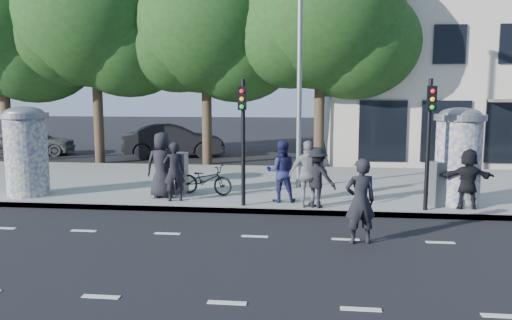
# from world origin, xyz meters

# --- Properties ---
(ground) EXTENTS (120.00, 120.00, 0.00)m
(ground) POSITION_xyz_m (0.00, 0.00, 0.00)
(ground) COLOR black
(ground) RESTS_ON ground
(sidewalk) EXTENTS (40.00, 8.00, 0.15)m
(sidewalk) POSITION_xyz_m (0.00, 7.50, 0.07)
(sidewalk) COLOR gray
(sidewalk) RESTS_ON ground
(curb) EXTENTS (40.00, 0.10, 0.16)m
(curb) POSITION_xyz_m (0.00, 3.55, 0.07)
(curb) COLOR slate
(curb) RESTS_ON ground
(lane_dash_near) EXTENTS (32.00, 0.12, 0.01)m
(lane_dash_near) POSITION_xyz_m (0.00, -2.20, 0.00)
(lane_dash_near) COLOR silver
(lane_dash_near) RESTS_ON ground
(lane_dash_far) EXTENTS (32.00, 0.12, 0.01)m
(lane_dash_far) POSITION_xyz_m (0.00, 1.40, 0.00)
(lane_dash_far) COLOR silver
(lane_dash_far) RESTS_ON ground
(ad_column_left) EXTENTS (1.36, 1.36, 2.65)m
(ad_column_left) POSITION_xyz_m (-7.20, 4.50, 1.54)
(ad_column_left) COLOR beige
(ad_column_left) RESTS_ON sidewalk
(ad_column_right) EXTENTS (1.36, 1.36, 2.65)m
(ad_column_right) POSITION_xyz_m (5.20, 4.70, 1.54)
(ad_column_right) COLOR beige
(ad_column_right) RESTS_ON sidewalk
(traffic_pole_near) EXTENTS (0.22, 0.31, 3.40)m
(traffic_pole_near) POSITION_xyz_m (-0.60, 3.79, 2.23)
(traffic_pole_near) COLOR black
(traffic_pole_near) RESTS_ON sidewalk
(traffic_pole_far) EXTENTS (0.22, 0.31, 3.40)m
(traffic_pole_far) POSITION_xyz_m (4.20, 3.79, 2.23)
(traffic_pole_far) COLOR black
(traffic_pole_far) RESTS_ON sidewalk
(street_lamp) EXTENTS (0.25, 0.93, 8.00)m
(street_lamp) POSITION_xyz_m (0.80, 6.63, 4.79)
(street_lamp) COLOR slate
(street_lamp) RESTS_ON sidewalk
(tree_far_left) EXTENTS (7.20, 7.20, 9.26)m
(tree_far_left) POSITION_xyz_m (-13.00, 12.50, 6.19)
(tree_far_left) COLOR #38281C
(tree_far_left) RESTS_ON ground
(tree_mid_left) EXTENTS (7.20, 7.20, 9.57)m
(tree_mid_left) POSITION_xyz_m (-8.50, 12.50, 6.50)
(tree_mid_left) COLOR #38281C
(tree_mid_left) RESTS_ON ground
(tree_near_left) EXTENTS (6.80, 6.80, 8.97)m
(tree_near_left) POSITION_xyz_m (-3.50, 12.70, 6.06)
(tree_near_left) COLOR #38281C
(tree_near_left) RESTS_ON ground
(tree_center) EXTENTS (7.00, 7.00, 9.30)m
(tree_center) POSITION_xyz_m (1.50, 12.30, 6.31)
(tree_center) COLOR #38281C
(tree_center) RESTS_ON ground
(building) EXTENTS (20.30, 15.85, 12.00)m
(building) POSITION_xyz_m (12.00, 19.99, 5.99)
(building) COLOR beige
(building) RESTS_ON ground
(ped_a) EXTENTS (0.98, 0.68, 1.92)m
(ped_a) POSITION_xyz_m (-3.08, 4.58, 1.11)
(ped_a) COLOR black
(ped_a) RESTS_ON sidewalk
(ped_b) EXTENTS (0.72, 0.60, 1.68)m
(ped_b) POSITION_xyz_m (-2.62, 4.21, 0.99)
(ped_b) COLOR black
(ped_b) RESTS_ON sidewalk
(ped_c) EXTENTS (0.91, 0.74, 1.72)m
(ped_c) POSITION_xyz_m (0.39, 4.45, 1.01)
(ped_c) COLOR #202150
(ped_c) RESTS_ON sidewalk
(ped_d) EXTENTS (1.20, 0.98, 1.61)m
(ped_d) POSITION_xyz_m (1.38, 3.85, 0.96)
(ped_d) COLOR black
(ped_d) RESTS_ON sidewalk
(ped_e) EXTENTS (1.15, 0.80, 1.79)m
(ped_e) POSITION_xyz_m (1.15, 3.85, 1.04)
(ped_e) COLOR gray
(ped_e) RESTS_ON sidewalk
(ped_f) EXTENTS (1.52, 0.65, 1.60)m
(ped_f) POSITION_xyz_m (5.31, 4.15, 0.95)
(ped_f) COLOR black
(ped_f) RESTS_ON sidewalk
(man_road) EXTENTS (0.75, 0.58, 1.82)m
(man_road) POSITION_xyz_m (2.27, 1.17, 0.91)
(man_road) COLOR black
(man_road) RESTS_ON ground
(bicycle) EXTENTS (0.98, 1.80, 0.90)m
(bicycle) POSITION_xyz_m (-1.94, 5.20, 0.60)
(bicycle) COLOR black
(bicycle) RESTS_ON sidewalk
(cabinet_left) EXTENTS (0.62, 0.46, 1.25)m
(cabinet_left) POSITION_xyz_m (-2.83, 5.25, 0.78)
(cabinet_left) COLOR gray
(cabinet_left) RESTS_ON sidewalk
(cabinet_right) EXTENTS (0.70, 0.61, 1.20)m
(cabinet_right) POSITION_xyz_m (4.71, 4.44, 0.75)
(cabinet_right) COLOR slate
(cabinet_right) RESTS_ON sidewalk
(car_left) EXTENTS (2.67, 4.61, 1.48)m
(car_left) POSITION_xyz_m (-13.33, 14.99, 0.74)
(car_left) COLOR #565A5E
(car_left) RESTS_ON ground
(car_mid) EXTENTS (3.09, 5.31, 1.65)m
(car_mid) POSITION_xyz_m (-5.75, 15.10, 0.83)
(car_mid) COLOR black
(car_mid) RESTS_ON ground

